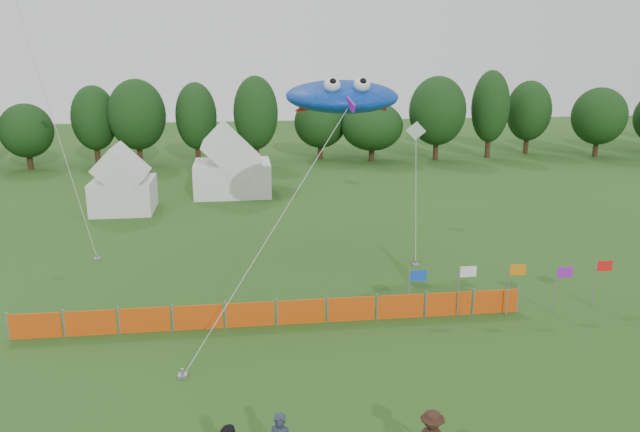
{
  "coord_description": "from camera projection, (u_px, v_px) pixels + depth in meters",
  "views": [
    {
      "loc": [
        -2.54,
        -13.57,
        10.54
      ],
      "look_at": [
        0.0,
        6.0,
        5.2
      ],
      "focal_mm": 35.0,
      "sensor_mm": 36.0,
      "label": 1
    }
  ],
  "objects": [
    {
      "name": "treeline",
      "position": [
        283.0,
        118.0,
        58.17
      ],
      "size": [
        104.57,
        8.78,
        8.36
      ],
      "color": "#382314",
      "rests_on": "ground"
    },
    {
      "name": "tent_left",
      "position": [
        123.0,
        185.0,
        41.18
      ],
      "size": [
        3.99,
        3.99,
        3.52
      ],
      "color": "silver",
      "rests_on": "ground"
    },
    {
      "name": "tent_right",
      "position": [
        232.0,
        168.0,
        45.9
      ],
      "size": [
        5.63,
        4.5,
        3.97
      ],
      "color": "white",
      "rests_on": "ground"
    },
    {
      "name": "barrier_fence",
      "position": [
        276.0,
        313.0,
        24.38
      ],
      "size": [
        19.9,
        0.06,
        1.0
      ],
      "color": "#D2450B",
      "rests_on": "ground"
    },
    {
      "name": "flag_row",
      "position": [
        510.0,
        281.0,
        25.24
      ],
      "size": [
        8.73,
        0.53,
        2.17
      ],
      "color": "gray",
      "rests_on": "ground"
    },
    {
      "name": "stingray_kite",
      "position": [
        342.0,
        96.0,
        31.08
      ],
      "size": [
        10.58,
        19.56,
        9.26
      ],
      "color": "#0D40C0",
      "rests_on": "ground"
    },
    {
      "name": "small_kite_white",
      "position": [
        416.0,
        161.0,
        37.49
      ],
      "size": [
        3.47,
        10.55,
        6.03
      ],
      "color": "silver",
      "rests_on": "ground"
    },
    {
      "name": "small_kite_dark",
      "position": [
        50.0,
        109.0,
        33.97
      ],
      "size": [
        5.66,
        8.39,
        13.96
      ],
      "color": "black",
      "rests_on": "ground"
    }
  ]
}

